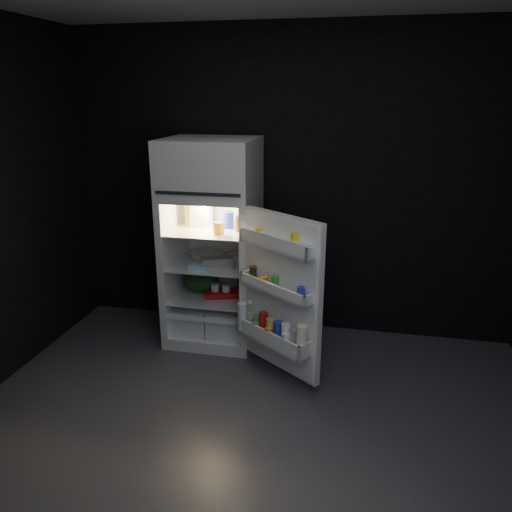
% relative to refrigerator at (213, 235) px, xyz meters
% --- Properties ---
extents(floor, '(4.00, 3.40, 0.00)m').
position_rel_refrigerator_xyz_m(floor, '(0.62, -1.32, -0.96)').
color(floor, '#47474B').
rests_on(floor, ground).
extents(wall_back, '(4.00, 0.00, 2.70)m').
position_rel_refrigerator_xyz_m(wall_back, '(0.62, 0.38, 0.39)').
color(wall_back, black).
rests_on(wall_back, ground).
extents(wall_front, '(4.00, 0.00, 2.70)m').
position_rel_refrigerator_xyz_m(wall_front, '(0.62, -3.02, 0.39)').
color(wall_front, black).
rests_on(wall_front, ground).
extents(refrigerator, '(0.76, 0.71, 1.78)m').
position_rel_refrigerator_xyz_m(refrigerator, '(0.00, 0.00, 0.00)').
color(refrigerator, white).
rests_on(refrigerator, ground).
extents(fridge_door, '(0.69, 0.58, 1.22)m').
position_rel_refrigerator_xyz_m(fridge_door, '(0.69, -0.60, -0.27)').
color(fridge_door, white).
rests_on(fridge_door, ground).
extents(milk_jug, '(0.17, 0.17, 0.24)m').
position_rel_refrigerator_xyz_m(milk_jug, '(-0.11, 0.02, 0.19)').
color(milk_jug, white).
rests_on(milk_jug, refrigerator).
extents(mayo_jar, '(0.15, 0.15, 0.14)m').
position_rel_refrigerator_xyz_m(mayo_jar, '(0.13, 0.02, 0.14)').
color(mayo_jar, '#2032AF').
rests_on(mayo_jar, refrigerator).
extents(jam_jar, '(0.12, 0.12, 0.13)m').
position_rel_refrigerator_xyz_m(jam_jar, '(0.27, -0.06, 0.14)').
color(jam_jar, '#31210D').
rests_on(jam_jar, refrigerator).
extents(amber_bottle, '(0.10, 0.10, 0.22)m').
position_rel_refrigerator_xyz_m(amber_bottle, '(-0.21, 0.01, 0.18)').
color(amber_bottle, gold).
rests_on(amber_bottle, refrigerator).
extents(small_carton, '(0.09, 0.08, 0.10)m').
position_rel_refrigerator_xyz_m(small_carton, '(0.12, -0.21, 0.12)').
color(small_carton, orange).
rests_on(small_carton, refrigerator).
extents(egg_carton, '(0.29, 0.19, 0.07)m').
position_rel_refrigerator_xyz_m(egg_carton, '(0.07, -0.13, -0.19)').
color(egg_carton, gray).
rests_on(egg_carton, refrigerator).
extents(pie, '(0.32, 0.32, 0.04)m').
position_rel_refrigerator_xyz_m(pie, '(-0.08, 0.06, -0.21)').
color(pie, tan).
rests_on(pie, refrigerator).
extents(flat_package, '(0.17, 0.10, 0.04)m').
position_rel_refrigerator_xyz_m(flat_package, '(-0.05, -0.26, -0.21)').
color(flat_package, '#91C9E1').
rests_on(flat_package, refrigerator).
extents(wrapped_pkg, '(0.14, 0.13, 0.05)m').
position_rel_refrigerator_xyz_m(wrapped_pkg, '(0.19, 0.08, -0.20)').
color(wrapped_pkg, '#F9EFCC').
rests_on(wrapped_pkg, refrigerator).
extents(produce_bag, '(0.38, 0.34, 0.20)m').
position_rel_refrigerator_xyz_m(produce_bag, '(-0.12, 0.01, -0.43)').
color(produce_bag, '#193815').
rests_on(produce_bag, refrigerator).
extents(yogurt_tray, '(0.32, 0.23, 0.05)m').
position_rel_refrigerator_xyz_m(yogurt_tray, '(0.09, -0.08, -0.50)').
color(yogurt_tray, '#AB110E').
rests_on(yogurt_tray, refrigerator).
extents(small_can_red, '(0.09, 0.09, 0.09)m').
position_rel_refrigerator_xyz_m(small_can_red, '(0.22, 0.11, -0.48)').
color(small_can_red, '#AB110E').
rests_on(small_can_red, refrigerator).
extents(small_can_silver, '(0.07, 0.07, 0.09)m').
position_rel_refrigerator_xyz_m(small_can_silver, '(0.25, 0.12, -0.48)').
color(small_can_silver, silver).
rests_on(small_can_silver, refrigerator).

